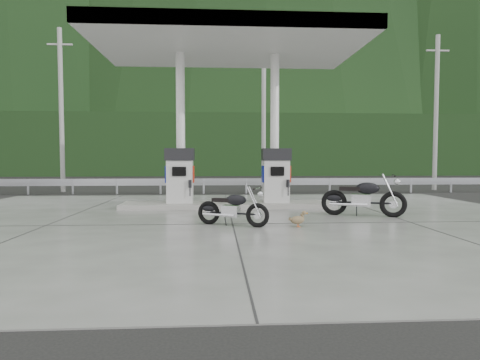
{
  "coord_description": "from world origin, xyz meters",
  "views": [
    {
      "loc": [
        -0.39,
        -10.8,
        1.62
      ],
      "look_at": [
        0.3,
        1.0,
        1.0
      ],
      "focal_mm": 30.0,
      "sensor_mm": 36.0,
      "label": 1
    }
  ],
  "objects": [
    {
      "name": "ground",
      "position": [
        0.0,
        0.0,
        0.0
      ],
      "size": [
        160.0,
        160.0,
        0.0
      ],
      "primitive_type": "plane",
      "color": "black",
      "rests_on": "ground"
    },
    {
      "name": "motorcycle_right",
      "position": [
        3.72,
        0.18,
        0.53
      ],
      "size": [
        2.26,
        1.39,
        1.02
      ],
      "primitive_type": null,
      "rotation": [
        0.0,
        0.0,
        -0.35
      ],
      "color": "black",
      "rests_on": "forecourt_apron"
    },
    {
      "name": "utility_pole_a",
      "position": [
        -8.0,
        9.5,
        4.0
      ],
      "size": [
        0.22,
        0.22,
        8.0
      ],
      "primitive_type": "cylinder",
      "color": "#979792",
      "rests_on": "ground"
    },
    {
      "name": "motorcycle_left",
      "position": [
        -0.01,
        -1.25,
        0.43
      ],
      "size": [
        1.79,
        1.22,
        0.82
      ],
      "primitive_type": null,
      "rotation": [
        0.0,
        0.0,
        -0.44
      ],
      "color": "black",
      "rests_on": "forecourt_apron"
    },
    {
      "name": "gas_pump_right",
      "position": [
        1.6,
        2.5,
        1.07
      ],
      "size": [
        0.95,
        0.55,
        1.8
      ],
      "primitive_type": null,
      "color": "silver",
      "rests_on": "pump_island"
    },
    {
      "name": "gas_pump_left",
      "position": [
        -1.6,
        2.5,
        1.07
      ],
      "size": [
        0.95,
        0.55,
        1.8
      ],
      "primitive_type": null,
      "color": "silver",
      "rests_on": "pump_island"
    },
    {
      "name": "duck",
      "position": [
        1.51,
        -1.52,
        0.18
      ],
      "size": [
        0.46,
        0.26,
        0.32
      ],
      "primitive_type": null,
      "rotation": [
        0.0,
        0.0,
        0.32
      ],
      "color": "brown",
      "rests_on": "forecourt_apron"
    },
    {
      "name": "canopy_column_left",
      "position": [
        -1.6,
        2.9,
        2.67
      ],
      "size": [
        0.3,
        0.3,
        5.0
      ],
      "primitive_type": "cylinder",
      "color": "white",
      "rests_on": "pump_island"
    },
    {
      "name": "pump_island",
      "position": [
        0.0,
        2.5,
        0.1
      ],
      "size": [
        7.0,
        1.4,
        0.15
      ],
      "primitive_type": "cube",
      "color": "gray",
      "rests_on": "forecourt_apron"
    },
    {
      "name": "road",
      "position": [
        0.0,
        11.5,
        0.0
      ],
      "size": [
        60.0,
        7.0,
        0.01
      ],
      "primitive_type": "cube",
      "color": "black",
      "rests_on": "ground"
    },
    {
      "name": "canopy_roof",
      "position": [
        0.0,
        2.5,
        5.37
      ],
      "size": [
        8.5,
        5.0,
        0.4
      ],
      "primitive_type": "cube",
      "color": "silver",
      "rests_on": "canopy_column_left"
    },
    {
      "name": "tree_band",
      "position": [
        0.0,
        30.0,
        3.0
      ],
      "size": [
        80.0,
        6.0,
        6.0
      ],
      "primitive_type": "cube",
      "color": "black",
      "rests_on": "ground"
    },
    {
      "name": "utility_pole_c",
      "position": [
        11.0,
        9.5,
        4.0
      ],
      "size": [
        0.22,
        0.22,
        8.0
      ],
      "primitive_type": "cylinder",
      "color": "#979792",
      "rests_on": "ground"
    },
    {
      "name": "forested_hills",
      "position": [
        0.0,
        60.0,
        0.0
      ],
      "size": [
        100.0,
        40.0,
        140.0
      ],
      "primitive_type": null,
      "color": "black",
      "rests_on": "ground"
    },
    {
      "name": "guardrail",
      "position": [
        0.0,
        8.0,
        0.71
      ],
      "size": [
        26.0,
        0.16,
        1.42
      ],
      "primitive_type": null,
      "color": "#AAACB2",
      "rests_on": "ground"
    },
    {
      "name": "forecourt_apron",
      "position": [
        0.0,
        0.0,
        0.01
      ],
      "size": [
        18.0,
        14.0,
        0.02
      ],
      "primitive_type": "cube",
      "color": "slate",
      "rests_on": "ground"
    },
    {
      "name": "utility_pole_b",
      "position": [
        2.0,
        9.5,
        4.0
      ],
      "size": [
        0.22,
        0.22,
        8.0
      ],
      "primitive_type": "cylinder",
      "color": "#979792",
      "rests_on": "ground"
    },
    {
      "name": "canopy_column_right",
      "position": [
        1.6,
        2.9,
        2.67
      ],
      "size": [
        0.3,
        0.3,
        5.0
      ],
      "primitive_type": "cylinder",
      "color": "white",
      "rests_on": "pump_island"
    }
  ]
}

